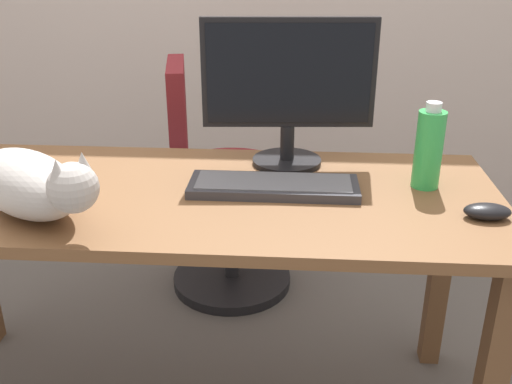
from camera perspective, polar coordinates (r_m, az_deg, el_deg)
The scene contains 7 objects.
desk at distance 1.59m, azimuth -7.11°, elevation -3.16°, with size 1.66×0.66×0.72m.
office_chair at distance 2.29m, azimuth -3.76°, elevation -0.44°, with size 0.49×0.48×0.92m.
monitor at distance 1.65m, azimuth 3.18°, elevation 10.15°, with size 0.48×0.20×0.42m.
keyboard at distance 1.52m, azimuth 1.72°, elevation 0.59°, with size 0.44×0.15×0.03m.
cat at distance 1.46m, azimuth -21.04°, elevation 0.79°, with size 0.49×0.41×0.20m.
computer_mouse at distance 1.48m, azimuth 21.58°, elevation -1.76°, with size 0.11×0.06×0.04m, color black.
water_bottle at distance 1.58m, azimuth 16.45°, elevation 4.08°, with size 0.07×0.07×0.23m.
Camera 1 is at (0.29, -1.39, 1.33)m, focal length 41.13 mm.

